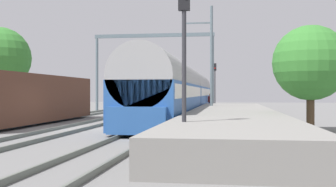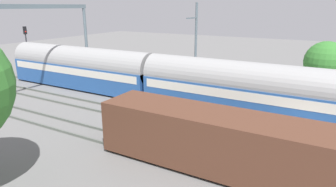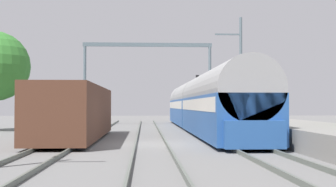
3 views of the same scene
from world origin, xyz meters
The scene contains 11 objects.
ground centered at (0.00, 0.00, 0.00)m, with size 120.00×120.00×0.00m, color slate.
track_far_west centered at (-3.99, 0.00, 0.08)m, with size 1.51×60.00×0.16m.
track_west centered at (0.00, 0.00, 0.08)m, with size 1.52×60.00×0.16m.
track_east centered at (3.99, 0.00, 0.08)m, with size 1.51×60.00×0.16m.
platform centered at (7.81, 2.00, 0.45)m, with size 4.40×28.00×0.90m.
passenger_train centered at (3.99, 12.26, 1.97)m, with size 2.93×32.85×3.82m.
freight_car centered at (-3.99, 2.93, 1.47)m, with size 2.80×13.00×2.70m.
person_crossing centered at (5.74, 21.53, 1.03)m, with size 0.46×0.44×1.73m.
railway_signal_far centered at (5.91, 30.95, 3.45)m, with size 0.36×0.30×5.44m.
catenary_gantry centered at (0.00, 21.44, 5.62)m, with size 12.38×0.28×7.86m.
catenary_pole_east_mid centered at (6.34, 9.36, 4.15)m, with size 1.90×0.20×8.00m.
Camera 3 is at (-0.30, -21.37, 1.85)m, focal length 47.85 mm.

